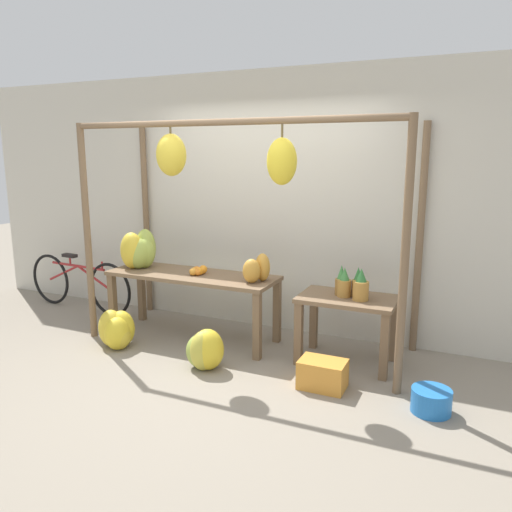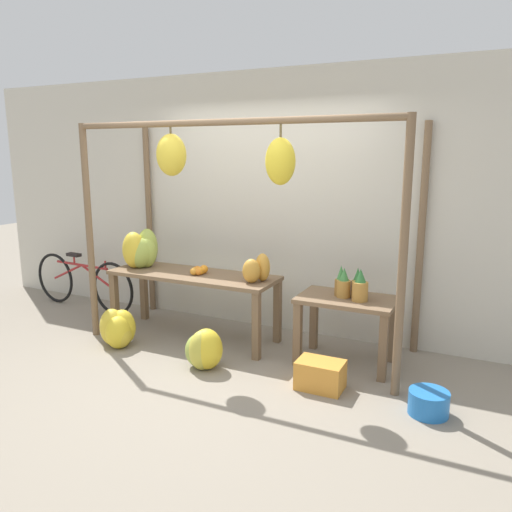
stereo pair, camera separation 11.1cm
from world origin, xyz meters
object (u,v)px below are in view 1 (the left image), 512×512
Objects in this scene: papaya_pile at (257,269)px; banana_pile_on_table at (140,251)px; parked_bicycle at (79,283)px; banana_pile_ground_left at (117,331)px; pineapple_cluster at (352,285)px; fruit_crate_white at (323,374)px; blue_bucket at (431,401)px; orange_pile at (198,271)px; banana_pile_ground_right at (204,350)px.

banana_pile_on_table is at bearing 178.55° from papaya_pile.
banana_pile_ground_left is at bearing -32.95° from parked_bicycle.
pineapple_cluster is 3.53m from parked_bicycle.
fruit_crate_white is 3.52m from parked_bicycle.
banana_pile_on_table is 1.40× the size of pineapple_cluster.
blue_bucket is at bearing -1.09° from banana_pile_ground_left.
banana_pile_on_table is 2.24× the size of orange_pile.
pineapple_cluster reaches higher than fruit_crate_white.
banana_pile_ground_right is at bearing -176.13° from fruit_crate_white.
banana_pile_on_table is 1.10× the size of banana_pile_ground_left.
banana_pile_ground_left is 1.51m from parked_bicycle.
banana_pile_ground_left is 1.07m from banana_pile_ground_right.
banana_pile_on_table is 1.05× the size of banana_pile_ground_right.
orange_pile is at bearing -178.65° from pineapple_cluster.
banana_pile_ground_left is (0.11, -0.57, -0.71)m from banana_pile_on_table.
blue_bucket is at bearing 0.70° from banana_pile_ground_right.
banana_pile_ground_right is at bearing -55.76° from orange_pile.
banana_pile_ground_right reaches higher than blue_bucket.
orange_pile is (0.75, -0.02, -0.14)m from banana_pile_on_table.
banana_pile_ground_left is 3.03m from blue_bucket.
pineapple_cluster is at bearing 29.43° from banana_pile_ground_right.
orange_pile reaches higher than fruit_crate_white.
orange_pile is 0.53× the size of fruit_crate_white.
papaya_pile is (0.68, -0.01, 0.09)m from orange_pile.
parked_bicycle reaches higher than fruit_crate_white.
banana_pile_on_table is at bearing 165.78° from fruit_crate_white.
orange_pile is at bearing 165.88° from blue_bucket.
banana_pile_ground_right is at bearing -150.57° from pineapple_cluster.
fruit_crate_white is (1.52, -0.55, -0.62)m from orange_pile.
blue_bucket is at bearing -39.00° from pineapple_cluster.
orange_pile is at bearing -8.20° from parked_bicycle.
banana_pile_on_table is 2.46m from fruit_crate_white.
orange_pile is 1.96m from parked_bicycle.
pineapple_cluster is at bearing 82.06° from fruit_crate_white.
banana_pile_ground_left is (-0.64, -0.54, -0.57)m from orange_pile.
fruit_crate_white is 1.17× the size of papaya_pile.
parked_bicycle is (-3.42, 0.83, 0.22)m from fruit_crate_white.
orange_pile is at bearing -1.72° from banana_pile_on_table.
banana_pile_ground_right is at bearing -4.40° from banana_pile_ground_left.
banana_pile_ground_right is 1.33× the size of papaya_pile.
banana_pile_ground_left is at bearing -165.43° from pineapple_cluster.
banana_pile_ground_left reaches higher than blue_bucket.
banana_pile_on_table is at bearing -12.30° from parked_bicycle.
papaya_pile is (1.43, -0.04, -0.06)m from banana_pile_on_table.
banana_pile_ground_right reaches higher than fruit_crate_white.
pineapple_cluster reaches higher than orange_pile.
parked_bicycle is (-3.50, 0.24, -0.42)m from pineapple_cluster.
parked_bicycle is at bearing 147.05° from banana_pile_ground_left.
papaya_pile is at bearing 161.04° from blue_bucket.
parked_bicycle is (-1.15, 0.25, -0.54)m from banana_pile_on_table.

